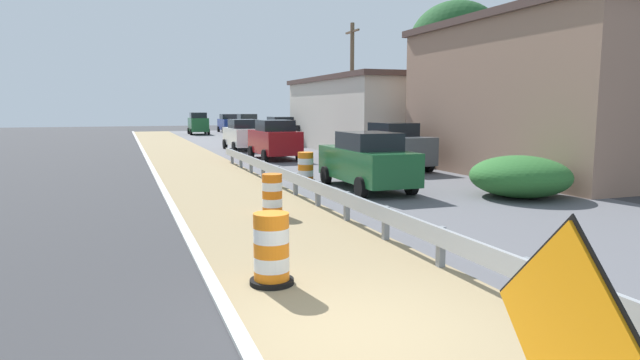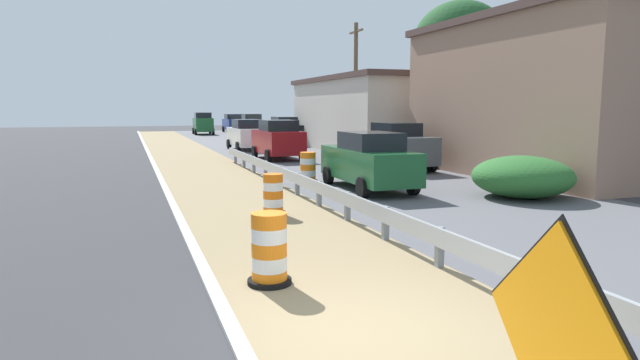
% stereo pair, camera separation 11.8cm
% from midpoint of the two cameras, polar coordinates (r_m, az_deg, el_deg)
% --- Properties ---
extents(ground_plane, '(160.00, 160.00, 0.00)m').
position_cam_midpoint_polar(ground_plane, '(6.72, 3.65, -16.02)').
color(ground_plane, '#333335').
extents(median_dirt_strip, '(3.88, 120.00, 0.01)m').
position_cam_midpoint_polar(median_dirt_strip, '(7.02, 9.41, -15.01)').
color(median_dirt_strip, '#8E7A56').
rests_on(median_dirt_strip, ground).
extents(curb_near_edge, '(0.20, 120.00, 0.11)m').
position_cam_midpoint_polar(curb_near_edge, '(6.36, -7.71, -17.46)').
color(curb_near_edge, '#ADADA8').
rests_on(curb_near_edge, ground).
extents(guardrail_median, '(0.18, 42.95, 0.71)m').
position_cam_midpoint_polar(guardrail_median, '(7.78, 20.66, -9.11)').
color(guardrail_median, '#999EA3').
rests_on(guardrail_median, ground).
extents(warning_sign_diamond, '(0.22, 1.67, 1.97)m').
position_cam_midpoint_polar(warning_sign_diamond, '(4.35, 24.20, -15.16)').
color(warning_sign_diamond, black).
rests_on(warning_sign_diamond, ground).
extents(traffic_barrel_nearest, '(0.68, 0.68, 1.11)m').
position_cam_midpoint_polar(traffic_barrel_nearest, '(8.35, -4.98, -7.59)').
color(traffic_barrel_nearest, orange).
rests_on(traffic_barrel_nearest, ground).
extents(traffic_barrel_close, '(0.63, 0.63, 1.04)m').
position_cam_midpoint_polar(traffic_barrel_close, '(13.72, -4.73, -1.73)').
color(traffic_barrel_close, orange).
rests_on(traffic_barrel_close, ground).
extents(traffic_barrel_mid, '(0.71, 0.71, 1.10)m').
position_cam_midpoint_polar(traffic_barrel_mid, '(19.72, -1.11, 1.22)').
color(traffic_barrel_mid, orange).
rests_on(traffic_barrel_mid, ground).
extents(car_lead_near_lane, '(2.05, 4.20, 2.24)m').
position_cam_midpoint_polar(car_lead_near_lane, '(57.09, -12.21, 5.86)').
color(car_lead_near_lane, '#195128').
rests_on(car_lead_near_lane, ground).
extents(car_trailing_near_lane, '(2.06, 4.55, 2.14)m').
position_cam_midpoint_polar(car_trailing_near_lane, '(51.98, -7.14, 5.76)').
color(car_trailing_near_lane, '#195128').
rests_on(car_trailing_near_lane, ground).
extents(car_lead_far_lane, '(2.15, 4.14, 2.07)m').
position_cam_midpoint_polar(car_lead_far_lane, '(28.68, -4.36, 4.27)').
color(car_lead_far_lane, maroon).
rests_on(car_lead_far_lane, ground).
extents(car_mid_far_lane, '(2.13, 4.73, 2.05)m').
position_cam_midpoint_polar(car_mid_far_lane, '(40.20, -3.49, 5.22)').
color(car_mid_far_lane, black).
rests_on(car_mid_far_lane, ground).
extents(car_trailing_far_lane, '(2.05, 4.42, 1.97)m').
position_cam_midpoint_polar(car_trailing_far_lane, '(35.20, -7.65, 4.77)').
color(car_trailing_far_lane, silver).
rests_on(car_trailing_far_lane, ground).
extents(car_distant_a, '(2.00, 4.31, 2.05)m').
position_cam_midpoint_polar(car_distant_a, '(24.05, 8.33, 3.55)').
color(car_distant_a, '#4C5156').
rests_on(car_distant_a, ground).
extents(car_distant_b, '(1.99, 4.77, 1.91)m').
position_cam_midpoint_polar(car_distant_b, '(17.95, 5.33, 2.04)').
color(car_distant_b, '#195128').
rests_on(car_distant_b, ground).
extents(car_distant_c, '(2.06, 4.45, 2.03)m').
position_cam_midpoint_polar(car_distant_c, '(61.45, -9.08, 5.95)').
color(car_distant_c, navy).
rests_on(car_distant_c, ground).
extents(roadside_shop_near, '(8.74, 11.70, 6.32)m').
position_cam_midpoint_polar(roadside_shop_near, '(24.57, 24.81, 8.03)').
color(roadside_shop_near, '#93705B').
rests_on(roadside_shop_near, ground).
extents(roadside_shop_far, '(8.37, 13.59, 4.67)m').
position_cam_midpoint_polar(roadside_shop_far, '(35.71, 6.67, 7.00)').
color(roadside_shop_far, beige).
rests_on(roadside_shop_far, ground).
extents(utility_pole_near, '(0.24, 1.80, 8.53)m').
position_cam_midpoint_polar(utility_pole_near, '(19.60, 24.05, 12.03)').
color(utility_pole_near, brown).
rests_on(utility_pole_near, ground).
extents(utility_pole_mid, '(0.24, 1.80, 7.64)m').
position_cam_midpoint_polar(utility_pole_mid, '(32.54, 3.89, 9.86)').
color(utility_pole_mid, brown).
rests_on(utility_pole_mid, ground).
extents(bush_roadside, '(3.00, 3.00, 1.27)m').
position_cam_midpoint_polar(bush_roadside, '(17.44, 20.78, 0.33)').
color(bush_roadside, '#286028').
rests_on(bush_roadside, ground).
extents(tree_roadside, '(5.16, 5.16, 8.50)m').
position_cam_midpoint_polar(tree_roadside, '(31.43, 14.68, 13.71)').
color(tree_roadside, '#4C3D2D').
rests_on(tree_roadside, ground).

